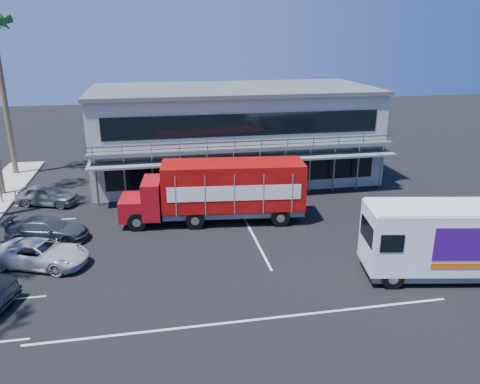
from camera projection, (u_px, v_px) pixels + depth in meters
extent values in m
plane|color=black|center=(227.00, 257.00, 25.14)|extent=(120.00, 120.00, 0.00)
cube|color=#A4AB9D|center=(233.00, 134.00, 38.48)|extent=(22.00, 10.00, 7.00)
cube|color=#515454|center=(233.00, 89.00, 37.30)|extent=(22.40, 10.40, 0.30)
cube|color=#515454|center=(247.00, 149.00, 33.24)|extent=(22.00, 1.20, 0.25)
cube|color=gray|center=(248.00, 143.00, 32.57)|extent=(22.00, 0.08, 0.90)
cube|color=slate|center=(248.00, 159.00, 33.19)|extent=(22.00, 1.80, 0.15)
cube|color=black|center=(245.00, 173.00, 34.43)|extent=(20.00, 0.06, 1.60)
cube|color=black|center=(245.00, 125.00, 33.27)|extent=(20.00, 0.06, 1.60)
cylinder|color=brown|center=(5.00, 103.00, 37.75)|extent=(0.44, 0.44, 12.00)
cube|color=#A30D14|center=(133.00, 207.00, 29.16)|extent=(1.78, 2.61, 1.32)
cube|color=#A30D14|center=(152.00, 198.00, 29.06)|extent=(1.37, 2.84, 2.30)
cube|color=black|center=(152.00, 188.00, 28.85)|extent=(0.30, 2.32, 0.77)
cube|color=#B70F0B|center=(233.00, 185.00, 29.23)|extent=(9.01, 3.63, 2.85)
cube|color=slate|center=(233.00, 210.00, 29.77)|extent=(8.96, 3.22, 0.33)
cube|color=white|center=(235.00, 193.00, 27.96)|extent=(8.03, 0.87, 0.93)
cube|color=white|center=(232.00, 180.00, 30.56)|extent=(8.03, 0.87, 0.93)
cylinder|color=black|center=(137.00, 222.00, 28.22)|extent=(1.16, 0.40, 1.14)
cylinder|color=black|center=(142.00, 208.00, 30.49)|extent=(1.16, 0.40, 1.14)
cylinder|color=black|center=(195.00, 220.00, 28.49)|extent=(1.16, 0.40, 1.14)
cylinder|color=black|center=(195.00, 206.00, 30.77)|extent=(1.16, 0.40, 1.14)
cylinder|color=black|center=(280.00, 218.00, 28.91)|extent=(1.16, 0.40, 1.14)
cylinder|color=black|center=(274.00, 204.00, 31.18)|extent=(1.16, 0.40, 1.14)
cube|color=white|center=(445.00, 237.00, 22.46)|extent=(7.92, 3.91, 3.03)
cube|color=slate|center=(440.00, 268.00, 23.00)|extent=(7.57, 3.60, 0.38)
cube|color=black|center=(367.00, 231.00, 22.33)|extent=(0.44, 2.11, 1.03)
cube|color=white|center=(449.00, 207.00, 21.96)|extent=(7.76, 3.83, 0.09)
cube|color=#3C0C72|center=(477.00, 245.00, 21.15)|extent=(3.84, 0.72, 1.62)
cube|color=#3C0C72|center=(451.00, 222.00, 23.64)|extent=(3.84, 0.72, 1.62)
cube|color=#F2590C|center=(473.00, 266.00, 21.50)|extent=(3.84, 0.71, 0.27)
cylinder|color=black|center=(393.00, 278.00, 21.87)|extent=(1.07, 0.46, 1.04)
cylinder|color=black|center=(379.00, 256.00, 24.04)|extent=(1.07, 0.46, 1.04)
cylinder|color=black|center=(475.00, 256.00, 24.07)|extent=(1.07, 0.46, 1.04)
imported|color=silver|center=(41.00, 253.00, 23.99)|extent=(5.31, 3.82, 1.34)
imported|color=#303840|center=(47.00, 230.00, 26.92)|extent=(4.90, 2.73, 1.34)
imported|color=slate|center=(47.00, 195.00, 32.49)|extent=(4.57, 3.02, 1.45)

